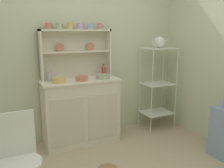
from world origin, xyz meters
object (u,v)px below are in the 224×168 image
object	(u,v)px
hutch_cabinet	(81,110)
cup_terracotta_0	(48,26)
porcelain_teapot	(159,42)
bowl_mixing_large	(59,80)
utensil_jar	(50,76)
hutch_shelf_unit	(75,50)
bakers_rack	(158,81)
jam_bottle	(104,71)
wire_chair	(18,153)

from	to	relation	value
hutch_cabinet	cup_terracotta_0	bearing A→B (deg)	160.66
porcelain_teapot	hutch_cabinet	bearing A→B (deg)	178.14
hutch_cabinet	bowl_mixing_large	xyz separation A→B (m)	(-0.30, -0.07, 0.46)
hutch_cabinet	utensil_jar	size ratio (longest dim) A/B	4.42
hutch_shelf_unit	porcelain_teapot	world-z (taller)	hutch_shelf_unit
cup_terracotta_0	porcelain_teapot	bearing A→B (deg)	-5.89
bowl_mixing_large	utensil_jar	size ratio (longest dim) A/B	0.76
utensil_jar	porcelain_teapot	size ratio (longest dim) A/B	0.90
hutch_shelf_unit	utensil_jar	bearing A→B (deg)	-167.32
bowl_mixing_large	bakers_rack	bearing A→B (deg)	1.27
cup_terracotta_0	jam_bottle	world-z (taller)	cup_terracotta_0
bakers_rack	jam_bottle	distance (m)	0.88
jam_bottle	wire_chair	bearing A→B (deg)	-138.74
hutch_cabinet	porcelain_teapot	xyz separation A→B (m)	(1.22, -0.04, 0.89)
hutch_shelf_unit	bakers_rack	size ratio (longest dim) A/B	0.76
bakers_rack	wire_chair	bearing A→B (deg)	-155.22
jam_bottle	utensil_jar	size ratio (longest dim) A/B	0.77
porcelain_teapot	bakers_rack	bearing A→B (deg)	0.00
hutch_shelf_unit	bakers_rack	xyz separation A→B (m)	(1.22, -0.20, -0.50)
bakers_rack	porcelain_teapot	distance (m)	0.59
hutch_cabinet	jam_bottle	xyz separation A→B (m)	(0.38, 0.09, 0.50)
hutch_cabinet	utensil_jar	xyz separation A→B (m)	(-0.38, 0.08, 0.49)
hutch_cabinet	hutch_shelf_unit	size ratio (longest dim) A/B	1.07
wire_chair	porcelain_teapot	bearing A→B (deg)	-3.96
hutch_shelf_unit	bowl_mixing_large	xyz separation A→B (m)	(-0.30, -0.24, -0.35)
hutch_cabinet	bakers_rack	world-z (taller)	bakers_rack
hutch_shelf_unit	porcelain_teapot	bearing A→B (deg)	-9.41
wire_chair	bowl_mixing_large	world-z (taller)	bowl_mixing_large
bowl_mixing_large	jam_bottle	world-z (taller)	jam_bottle
jam_bottle	hutch_shelf_unit	bearing A→B (deg)	168.55
cup_terracotta_0	bowl_mixing_large	distance (m)	0.68
hutch_cabinet	bakers_rack	distance (m)	1.26
hutch_cabinet	bowl_mixing_large	world-z (taller)	bowl_mixing_large
hutch_shelf_unit	bakers_rack	distance (m)	1.34
wire_chair	jam_bottle	size ratio (longest dim) A/B	4.78
wire_chair	cup_terracotta_0	xyz separation A→B (m)	(0.52, 1.13, 1.05)
bakers_rack	porcelain_teapot	xyz separation A→B (m)	(-0.00, 0.00, 0.59)
hutch_shelf_unit	cup_terracotta_0	bearing A→B (deg)	-173.37
bowl_mixing_large	jam_bottle	xyz separation A→B (m)	(0.68, 0.16, 0.04)
porcelain_teapot	utensil_jar	bearing A→B (deg)	175.81
utensil_jar	hutch_cabinet	bearing A→B (deg)	-11.61
hutch_shelf_unit	cup_terracotta_0	xyz separation A→B (m)	(-0.35, -0.04, 0.31)
bakers_rack	hutch_cabinet	bearing A→B (deg)	178.15
wire_chair	utensil_jar	bearing A→B (deg)	36.99
wire_chair	bowl_mixing_large	size ratio (longest dim) A/B	4.82
hutch_cabinet	utensil_jar	world-z (taller)	utensil_jar
bowl_mixing_large	utensil_jar	bearing A→B (deg)	117.97
utensil_jar	cup_terracotta_0	bearing A→B (deg)	56.23
jam_bottle	porcelain_teapot	size ratio (longest dim) A/B	0.70
hutch_cabinet	hutch_shelf_unit	xyz separation A→B (m)	(0.00, 0.16, 0.81)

